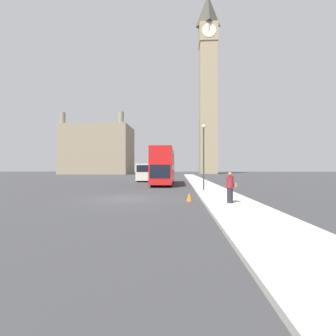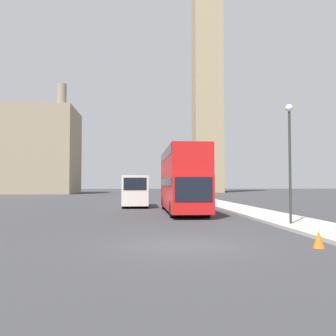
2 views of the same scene
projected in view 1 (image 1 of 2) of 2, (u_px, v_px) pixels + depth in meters
The scene contains 9 objects.
ground_plane at pixel (125, 199), 14.97m from camera, with size 300.00×300.00×0.00m, color #333335.
sidewalk_strip at pixel (223, 198), 14.62m from camera, with size 3.01×120.00×0.15m.
clock_tower at pixel (208, 82), 92.35m from camera, with size 7.39×7.56×74.10m.
building_block_distant at pixel (98, 150), 86.42m from camera, with size 24.98×15.16×22.22m.
red_double_decker_bus at pixel (164, 165), 28.69m from camera, with size 2.46×11.07×4.45m.
white_van at pixel (146, 172), 35.94m from camera, with size 2.22×6.15×2.75m.
pedestrian at pixel (230, 188), 12.10m from camera, with size 0.53×0.37×1.66m.
street_lamp at pixel (204, 147), 19.49m from camera, with size 0.36×0.36×5.70m.
traffic_cone at pixel (189, 197), 13.77m from camera, with size 0.36×0.36×0.55m.
Camera 1 is at (3.67, -14.80, 1.99)m, focal length 24.00 mm.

